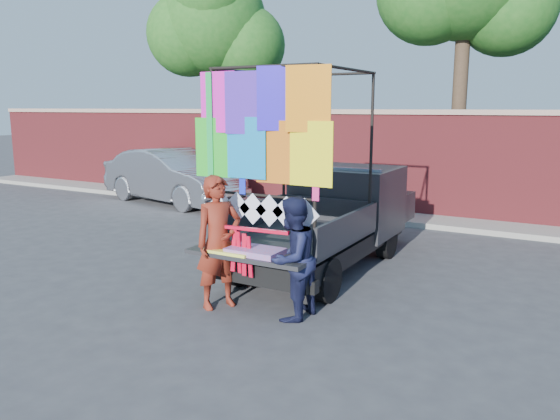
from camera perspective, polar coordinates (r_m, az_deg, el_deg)
The scene contains 9 objects.
ground at distance 7.81m, azimuth -2.91°, elevation -9.28°, with size 90.00×90.00×0.00m, color #38383A.
brick_wall at distance 13.83m, azimuth 12.79°, elevation 4.89°, with size 30.00×0.45×2.61m.
curb at distance 13.35m, azimuth 11.69°, elevation -0.77°, with size 30.00×1.20×0.12m, color gray.
tree_left at distance 17.87m, azimuth -6.92°, elevation 18.52°, with size 4.20×3.30×7.05m.
pickup_truck at distance 9.57m, azimuth 5.87°, elevation -0.55°, with size 2.02×5.08×3.20m.
sedan at distance 15.60m, azimuth -11.12°, elevation 3.50°, with size 1.61×4.61×1.52m, color #ADAFB5.
woman at distance 7.31m, azimuth -6.42°, elevation -3.37°, with size 0.65×0.43×1.79m, color maroon.
man at distance 6.88m, azimuth 1.28°, elevation -5.11°, with size 0.77×0.60×1.58m, color #151836.
streamer_bundle at distance 7.11m, azimuth -3.48°, elevation -3.53°, with size 0.98×0.13×0.67m.
Camera 1 is at (3.94, -6.19, 2.67)m, focal length 35.00 mm.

